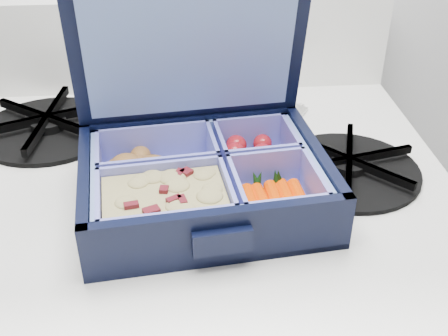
{
  "coord_description": "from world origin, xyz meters",
  "views": [
    {
      "loc": [
        0.66,
        1.15,
        1.23
      ],
      "look_at": [
        0.7,
        1.64,
        0.9
      ],
      "focal_mm": 45.0,
      "sensor_mm": 36.0,
      "label": 1
    }
  ],
  "objects": [
    {
      "name": "burner_grate",
      "position": [
        0.85,
        1.68,
        0.88
      ],
      "size": [
        0.2,
        0.2,
        0.02
      ],
      "primitive_type": "cylinder",
      "rotation": [
        0.0,
        0.0,
        0.24
      ],
      "color": "black",
      "rests_on": "stove"
    },
    {
      "name": "bento_box",
      "position": [
        0.68,
        1.63,
        0.9
      ],
      "size": [
        0.27,
        0.22,
        0.06
      ],
      "primitive_type": null,
      "rotation": [
        0.0,
        0.0,
        0.11
      ],
      "color": "black",
      "rests_on": "stove"
    },
    {
      "name": "fork",
      "position": [
        0.78,
        1.77,
        0.87
      ],
      "size": [
        0.11,
        0.15,
        0.01
      ],
      "primitive_type": null,
      "rotation": [
        0.0,
        0.0,
        -0.56
      ],
      "color": "silver",
      "rests_on": "stove"
    },
    {
      "name": "burner_grate_rear",
      "position": [
        0.48,
        1.81,
        0.88
      ],
      "size": [
        0.24,
        0.24,
        0.02
      ],
      "primitive_type": "cylinder",
      "rotation": [
        0.0,
        0.0,
        0.4
      ],
      "color": "black",
      "rests_on": "stove"
    }
  ]
}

